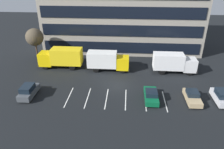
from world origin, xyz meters
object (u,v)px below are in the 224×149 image
at_px(box_truck_white, 174,62).
at_px(sedan_forest, 151,95).
at_px(suv_charcoal, 28,91).
at_px(box_truck_yellow, 107,60).
at_px(bare_tree, 35,37).
at_px(sedan_tan, 192,97).
at_px(box_truck_yellow_all, 61,57).
at_px(suv_silver, 221,97).

height_order(box_truck_white, sedan_forest, box_truck_white).
xyz_separation_m(box_truck_white, suv_charcoal, (-22.59, -9.84, -1.08)).
bearing_deg(suv_charcoal, box_truck_yellow, 42.55).
bearing_deg(bare_tree, sedan_tan, -25.69).
bearing_deg(sedan_forest, box_truck_white, 63.46).
bearing_deg(sedan_forest, sedan_tan, 1.45).
relative_size(box_truck_yellow_all, sedan_tan, 1.89).
distance_m(sedan_tan, suv_charcoal, 23.69).
bearing_deg(bare_tree, box_truck_white, -8.69).
height_order(sedan_tan, suv_charcoal, suv_charcoal).
relative_size(suv_silver, bare_tree, 0.64).
bearing_deg(sedan_tan, box_truck_white, 96.71).
bearing_deg(suv_silver, sedan_tan, -179.15).
xyz_separation_m(box_truck_yellow_all, suv_charcoal, (-2.02, -10.47, -1.21)).
bearing_deg(box_truck_white, bare_tree, 171.31).
bearing_deg(sedan_tan, box_truck_yellow, 144.35).
xyz_separation_m(box_truck_white, suv_silver, (5.07, -9.24, -1.09)).
height_order(box_truck_white, suv_silver, box_truck_white).
bearing_deg(sedan_tan, sedan_forest, -178.55).
height_order(box_truck_yellow, box_truck_yellow_all, box_truck_yellow_all).
bearing_deg(box_truck_yellow, box_truck_yellow_all, 175.89).
height_order(sedan_forest, suv_silver, suv_silver).
relative_size(sedan_forest, suv_silver, 1.07).
xyz_separation_m(box_truck_white, box_truck_yellow, (-11.87, -0.00, -0.01)).
distance_m(box_truck_white, box_truck_yellow, 11.87).
bearing_deg(box_truck_white, box_truck_yellow, -180.00).
distance_m(suv_silver, suv_charcoal, 27.67).
bearing_deg(box_truck_white, suv_charcoal, -156.46).
bearing_deg(suv_silver, box_truck_white, 118.77).
relative_size(sedan_forest, bare_tree, 0.68).
height_order(suv_silver, bare_tree, bare_tree).
bearing_deg(sedan_tan, box_truck_yellow_all, 155.39).
relative_size(box_truck_yellow_all, sedan_forest, 1.83).
distance_m(suv_charcoal, bare_tree, 15.02).
height_order(box_truck_yellow_all, suv_silver, box_truck_yellow_all).
relative_size(suv_charcoal, bare_tree, 0.64).
distance_m(box_truck_yellow, box_truck_yellow_all, 8.72).
height_order(box_truck_yellow, suv_silver, box_truck_yellow).
distance_m(sedan_forest, suv_silver, 9.79).
bearing_deg(suv_silver, suv_charcoal, -178.75).
xyz_separation_m(sedan_tan, suv_silver, (3.98, 0.06, 0.18)).
bearing_deg(suv_charcoal, sedan_tan, 1.31).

